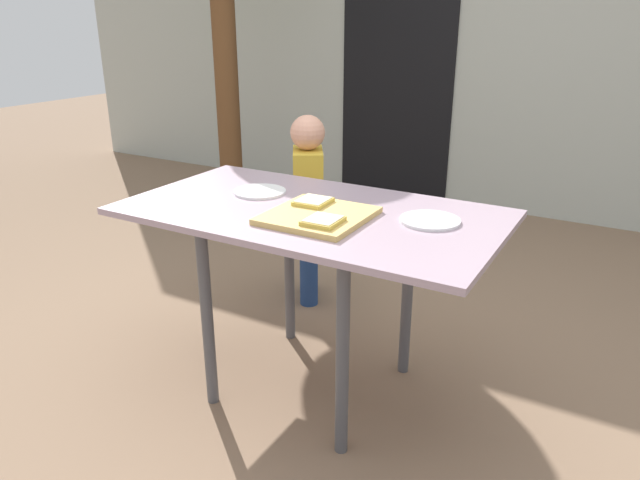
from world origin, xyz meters
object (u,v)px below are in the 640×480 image
at_px(plate_white_left, 260,192).
at_px(dining_table, 311,231).
at_px(child_left, 308,199).
at_px(pizza_slice_far_left, 313,201).
at_px(pizza_slice_near_right, 323,221).
at_px(cutting_board, 318,216).
at_px(plate_white_right, 430,220).

bearing_deg(plate_white_left, dining_table, -15.68).
xyz_separation_m(plate_white_left, child_left, (-0.13, 0.58, -0.21)).
relative_size(pizza_slice_far_left, plate_white_left, 0.62).
bearing_deg(pizza_slice_near_right, dining_table, 131.09).
distance_m(cutting_board, plate_white_left, 0.38).
xyz_separation_m(pizza_slice_near_right, plate_white_left, (-0.41, 0.23, -0.02)).
xyz_separation_m(cutting_board, child_left, (-0.48, 0.74, -0.21)).
xyz_separation_m(dining_table, child_left, (-0.41, 0.66, -0.12)).
bearing_deg(cutting_board, pizza_slice_far_left, 129.25).
xyz_separation_m(dining_table, plate_white_right, (0.41, 0.08, 0.09)).
height_order(pizza_slice_far_left, plate_white_right, pizza_slice_far_left).
height_order(cutting_board, pizza_slice_far_left, pizza_slice_far_left).
xyz_separation_m(dining_table, pizza_slice_near_right, (0.14, -0.16, 0.11)).
bearing_deg(plate_white_left, pizza_slice_far_left, -14.23).
bearing_deg(pizza_slice_near_right, pizza_slice_far_left, 128.92).
bearing_deg(pizza_slice_near_right, cutting_board, 128.57).
distance_m(pizza_slice_far_left, plate_white_right, 0.41).
height_order(pizza_slice_near_right, pizza_slice_far_left, same).
relative_size(plate_white_right, child_left, 0.21).
bearing_deg(plate_white_right, pizza_slice_far_left, -169.88).
height_order(dining_table, pizza_slice_far_left, pizza_slice_far_left).
relative_size(dining_table, child_left, 1.42).
bearing_deg(pizza_slice_far_left, cutting_board, -50.75).
bearing_deg(pizza_slice_near_right, plate_white_right, 40.66).
bearing_deg(pizza_slice_far_left, plate_white_right, 10.12).
height_order(cutting_board, child_left, child_left).
bearing_deg(plate_white_right, child_left, 144.57).
height_order(pizza_slice_far_left, child_left, child_left).
distance_m(dining_table, plate_white_right, 0.43).
bearing_deg(plate_white_left, plate_white_right, 0.12).
bearing_deg(dining_table, cutting_board, -46.44).
bearing_deg(plate_white_right, cutting_board, -155.38).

